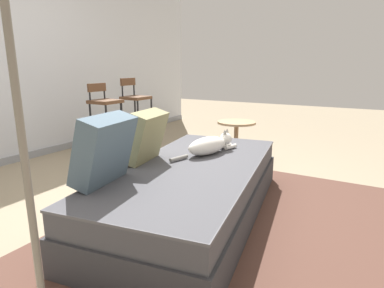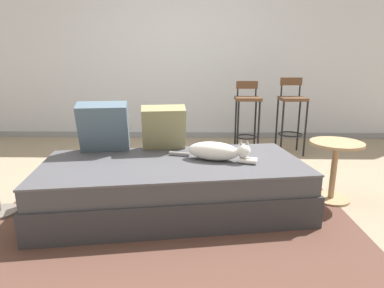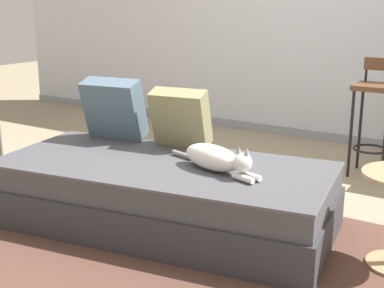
{
  "view_description": "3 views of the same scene",
  "coord_description": "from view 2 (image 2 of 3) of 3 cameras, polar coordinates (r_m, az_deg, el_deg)",
  "views": [
    {
      "loc": [
        -2.03,
        -1.56,
        1.14
      ],
      "look_at": [
        0.15,
        -0.3,
        0.53
      ],
      "focal_mm": 30.0,
      "sensor_mm": 36.0,
      "label": 1
    },
    {
      "loc": [
        0.21,
        -2.85,
        1.18
      ],
      "look_at": [
        0.15,
        -0.3,
        0.53
      ],
      "focal_mm": 30.0,
      "sensor_mm": 36.0,
      "label": 2
    },
    {
      "loc": [
        1.85,
        -2.97,
        1.39
      ],
      "look_at": [
        0.15,
        -0.3,
        0.53
      ],
      "focal_mm": 50.0,
      "sensor_mm": 36.0,
      "label": 3
    }
  ],
  "objects": [
    {
      "name": "bar_stool_near_window",
      "position": [
        4.27,
        9.79,
        6.04
      ],
      "size": [
        0.32,
        0.32,
        0.94
      ],
      "color": "black",
      "rests_on": "ground"
    },
    {
      "name": "ground_plane",
      "position": [
        3.09,
        -2.69,
        -8.18
      ],
      "size": [
        16.0,
        16.0,
        0.0
      ],
      "primitive_type": "plane",
      "color": "gray",
      "rests_on": "ground"
    },
    {
      "name": "throw_pillow_corner",
      "position": [
        2.91,
        -15.43,
        2.98
      ],
      "size": [
        0.46,
        0.32,
        0.45
      ],
      "color": "#4C6070",
      "rests_on": "couch"
    },
    {
      "name": "area_rug",
      "position": [
        2.46,
        -3.82,
        -14.35
      ],
      "size": [
        2.79,
        2.06,
        0.01
      ],
      "primitive_type": "cube",
      "color": "brown",
      "rests_on": "ground"
    },
    {
      "name": "wall_back_panel",
      "position": [
        5.1,
        -1.1,
        15.67
      ],
      "size": [
        8.0,
        0.1,
        2.6
      ],
      "primitive_type": "cube",
      "color": "silver",
      "rests_on": "ground"
    },
    {
      "name": "bar_stool_by_doorway",
      "position": [
        4.39,
        17.28,
        5.83
      ],
      "size": [
        0.32,
        0.32,
        0.99
      ],
      "color": "black",
      "rests_on": "ground"
    },
    {
      "name": "wall_baseboard_trim",
      "position": [
        5.17,
        -1.06,
        1.64
      ],
      "size": [
        8.0,
        0.02,
        0.09
      ],
      "primitive_type": "cube",
      "color": "gray",
      "rests_on": "ground"
    },
    {
      "name": "side_table",
      "position": [
        3.03,
        24.01,
        -3.02
      ],
      "size": [
        0.44,
        0.44,
        0.53
      ],
      "color": "tan",
      "rests_on": "ground"
    },
    {
      "name": "couch",
      "position": [
        2.64,
        -3.33,
        -7.29
      ],
      "size": [
        2.21,
        1.27,
        0.41
      ],
      "color": "#353539",
      "rests_on": "ground"
    },
    {
      "name": "throw_pillow_middle",
      "position": [
        2.89,
        -5.07,
        2.97
      ],
      "size": [
        0.42,
        0.3,
        0.41
      ],
      "color": "#847F56",
      "rests_on": "couch"
    },
    {
      "name": "cat",
      "position": [
        2.59,
        4.49,
        -1.29
      ],
      "size": [
        0.72,
        0.29,
        0.19
      ],
      "color": "white",
      "rests_on": "couch"
    }
  ]
}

